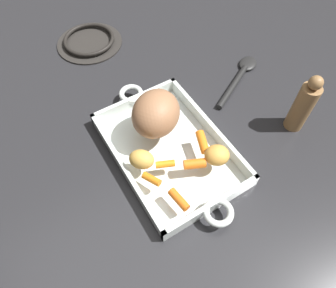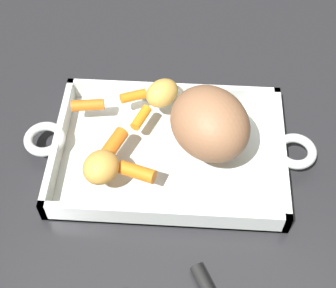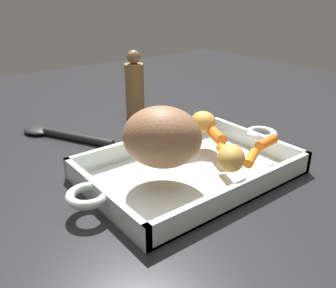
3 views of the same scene
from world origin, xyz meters
name	(u,v)px [view 3 (image 3 of 3)]	position (x,y,z in m)	size (l,w,h in m)	color
ground_plane	(189,175)	(0.00, 0.00, 0.00)	(1.88, 1.88, 0.00)	#232326
roasting_dish	(189,169)	(0.00, 0.00, 0.01)	(0.43, 0.23, 0.04)	silver
pork_roast	(163,137)	(0.06, 0.00, 0.08)	(0.12, 0.10, 0.09)	#976746
baby_carrot_southwest	(225,152)	(-0.04, 0.04, 0.04)	(0.01, 0.01, 0.04)	orange
baby_carrot_northwest	(267,142)	(-0.13, 0.06, 0.05)	(0.02, 0.02, 0.05)	orange
baby_carrot_center_right	(184,133)	(-0.04, -0.06, 0.05)	(0.02, 0.02, 0.05)	orange
baby_carrot_center_left	(217,136)	(-0.08, -0.01, 0.05)	(0.02, 0.02, 0.05)	orange
baby_carrot_southeast	(251,158)	(-0.06, 0.08, 0.04)	(0.02, 0.02, 0.04)	orange
potato_whole	(203,122)	(-0.09, -0.06, 0.06)	(0.05, 0.05, 0.04)	gold
potato_halved	(231,158)	(-0.01, 0.08, 0.06)	(0.05, 0.04, 0.04)	gold
serving_spoon	(58,134)	(0.11, -0.29, 0.01)	(0.13, 0.21, 0.02)	black
pepper_mill	(135,88)	(-0.09, -0.30, 0.07)	(0.04, 0.04, 0.16)	olive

